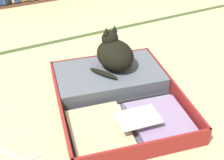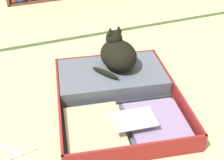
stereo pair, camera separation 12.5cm
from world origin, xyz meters
The scene contains 4 objects.
ground_plane centered at (0.00, 0.00, 0.00)m, with size 10.00×10.00×0.00m, color #C4B586.
tatami_border centered at (0.00, 1.20, 0.00)m, with size 4.80×0.05×0.00m.
open_suitcase centered at (0.06, 0.32, 0.05)m, with size 0.83×0.96×0.11m.
black_cat centered at (0.13, 0.49, 0.21)m, with size 0.29×0.30×0.26m.
Camera 2 is at (-0.47, -0.99, 1.13)m, focal length 47.09 mm.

